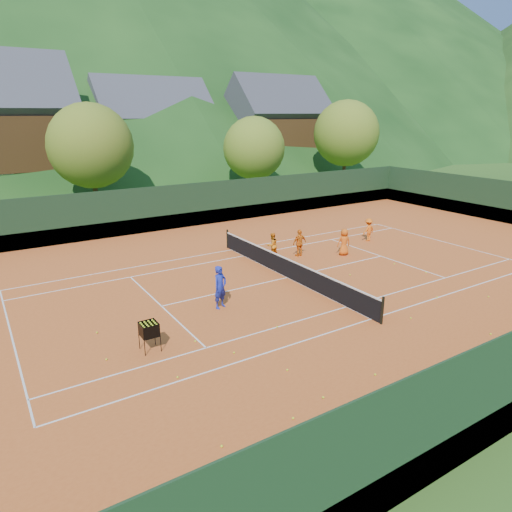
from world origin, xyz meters
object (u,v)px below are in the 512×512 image
chalet_right (276,133)px  student_c (344,242)px  chalet_mid (153,137)px  coach (220,287)px  student_a (272,245)px  tennis_net (288,268)px  student_b (300,243)px  student_d (368,230)px  ball_hopper (149,330)px

chalet_right → student_c: bearing=-117.9°
chalet_mid → chalet_right: chalet_right is taller
coach → chalet_mid: size_ratio=0.14×
student_a → tennis_net: (-1.19, -3.08, -0.19)m
student_b → student_d: size_ratio=1.07×
student_a → student_b: size_ratio=0.90×
coach → chalet_right: size_ratio=0.15×
ball_hopper → chalet_mid: bearing=69.3°
student_d → tennis_net: 8.53m
student_a → student_d: size_ratio=0.97×
student_a → chalet_right: bearing=-131.1°
student_c → ball_hopper: student_c is taller
coach → student_c: coach is taller
student_d → chalet_right: chalet_right is taller
student_a → student_d: bearing=170.5°
chalet_mid → coach: bearing=-106.4°
chalet_mid → ball_hopper: bearing=-110.7°
coach → chalet_right: 40.00m
student_b → student_d: (5.52, 0.24, -0.05)m
coach → student_d: size_ratio=1.26×
chalet_right → student_a: bearing=-124.9°
coach → chalet_right: (24.39, 31.40, 4.35)m
student_c → chalet_right: size_ratio=0.13×
student_c → chalet_mid: bearing=-77.0°
coach → student_b: coach is taller
student_d → tennis_net: bearing=11.8°
student_d → coach: bearing=11.5°
coach → ball_hopper: bearing=-173.9°
student_c → coach: bearing=31.5°
coach → student_b: size_ratio=1.17×
tennis_net → chalet_right: chalet_right is taller
student_b → ball_hopper: (-10.61, -5.69, -0.01)m
coach → student_a: bearing=18.0°
student_a → student_d: student_d is taller
student_a → ball_hopper: student_a is taller
student_d → chalet_mid: bearing=-92.7°
chalet_right → coach: bearing=-127.8°
coach → chalet_mid: 37.12m
student_b → chalet_right: bearing=-124.3°
student_a → ball_hopper: (-9.23, -6.33, 0.06)m
student_b → student_c: bearing=150.8°
student_c → student_a: bearing=-11.2°
coach → student_a: coach is taller
student_b → tennis_net: student_b is taller
tennis_net → chalet_right: 36.37m
coach → chalet_mid: chalet_mid is taller
student_a → student_c: student_c is taller
chalet_right → student_b: bearing=-122.3°
student_a → chalet_mid: bearing=-105.0°
student_d → tennis_net: student_d is taller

